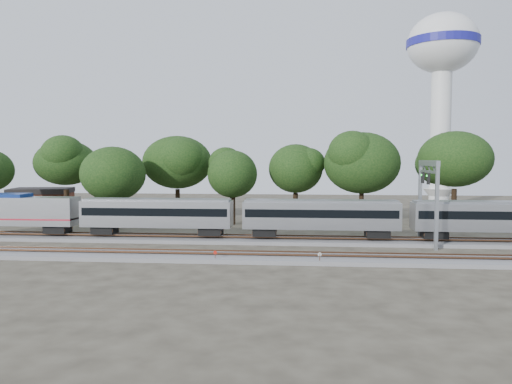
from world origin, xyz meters
TOP-DOWN VIEW (x-y plane):
  - ground at (0.00, 0.00)m, footprint 160.00×160.00m
  - track_far at (0.00, 6.00)m, footprint 160.00×5.00m
  - track_near at (0.00, -4.00)m, footprint 160.00×5.00m
  - train at (12.26, 6.00)m, footprint 91.73×3.16m
  - switch_stand_red at (1.95, -5.72)m, footprint 0.34×0.14m
  - switch_stand_white at (11.57, -5.94)m, footprint 0.35×0.17m
  - switch_lever at (7.05, -5.72)m, footprint 0.53×0.35m
  - water_tower at (36.40, 47.33)m, footprint 13.29×13.29m
  - signal_gantry at (23.99, 6.00)m, footprint 0.65×7.73m
  - brick_building at (-33.81, 29.53)m, footprint 10.60×8.40m
  - tree_1 at (-26.06, 22.72)m, footprint 9.04×9.04m
  - tree_2 at (-16.26, 16.53)m, footprint 7.56×7.56m
  - tree_3 at (-9.11, 24.63)m, footprint 9.11×9.11m
  - tree_4 at (0.04, 20.36)m, footprint 7.46×7.46m
  - tree_5 at (9.10, 24.62)m, footprint 8.17×8.17m
  - tree_6 at (18.59, 21.64)m, footprint 9.07×9.07m
  - tree_7 at (32.38, 24.49)m, footprint 9.63×9.63m

SIDE VIEW (x-z plane):
  - ground at x=0.00m, z-range 0.00..0.00m
  - switch_lever at x=7.05m, z-range 0.00..0.30m
  - track_far at x=0.00m, z-range -0.16..0.57m
  - track_near at x=0.00m, z-range -0.16..0.57m
  - switch_stand_red at x=1.95m, z-range 0.15..1.24m
  - switch_stand_white at x=11.57m, z-range 0.16..1.30m
  - brick_building at x=-33.81m, z-range 0.02..4.57m
  - train at x=12.26m, z-range 0.91..5.58m
  - signal_gantry at x=23.99m, z-range 2.15..11.56m
  - tree_4 at x=0.04m, z-range 2.06..12.57m
  - tree_2 at x=-16.26m, z-range 2.09..12.74m
  - tree_5 at x=9.10m, z-range 2.26..13.78m
  - tree_1 at x=-26.06m, z-range 2.51..15.25m
  - tree_6 at x=18.59m, z-range 2.52..15.31m
  - tree_3 at x=-9.11m, z-range 2.53..15.37m
  - tree_7 at x=32.38m, z-range 2.67..16.25m
  - water_tower at x=36.40m, z-range 8.86..45.64m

